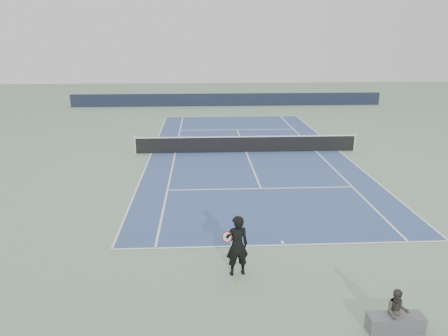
{
  "coord_description": "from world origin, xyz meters",
  "views": [
    {
      "loc": [
        -2.6,
        -24.49,
        6.43
      ],
      "look_at": [
        -1.65,
        -6.78,
        1.1
      ],
      "focal_mm": 35.0,
      "sensor_mm": 36.0,
      "label": 1
    }
  ],
  "objects_px": {
    "tennis_net": "(246,144)",
    "tennis_player": "(237,245)",
    "spectator_bench": "(396,317)",
    "tennis_ball": "(238,282)"
  },
  "relations": [
    {
      "from": "tennis_ball",
      "to": "tennis_net",
      "type": "bearing_deg",
      "value": 83.29
    },
    {
      "from": "tennis_net",
      "to": "tennis_player",
      "type": "height_order",
      "value": "tennis_player"
    },
    {
      "from": "tennis_net",
      "to": "tennis_player",
      "type": "distance_m",
      "value": 13.66
    },
    {
      "from": "tennis_ball",
      "to": "tennis_player",
      "type": "bearing_deg",
      "value": 90.26
    },
    {
      "from": "tennis_net",
      "to": "spectator_bench",
      "type": "height_order",
      "value": "tennis_net"
    },
    {
      "from": "tennis_net",
      "to": "tennis_player",
      "type": "xyz_separation_m",
      "value": [
        -1.65,
        -13.56,
        0.39
      ]
    },
    {
      "from": "tennis_net",
      "to": "spectator_bench",
      "type": "xyz_separation_m",
      "value": [
        1.74,
        -16.24,
        -0.14
      ]
    },
    {
      "from": "tennis_player",
      "to": "tennis_ball",
      "type": "height_order",
      "value": "tennis_player"
    },
    {
      "from": "tennis_ball",
      "to": "spectator_bench",
      "type": "relative_size",
      "value": 0.05
    },
    {
      "from": "tennis_net",
      "to": "tennis_ball",
      "type": "relative_size",
      "value": 202.56
    }
  ]
}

